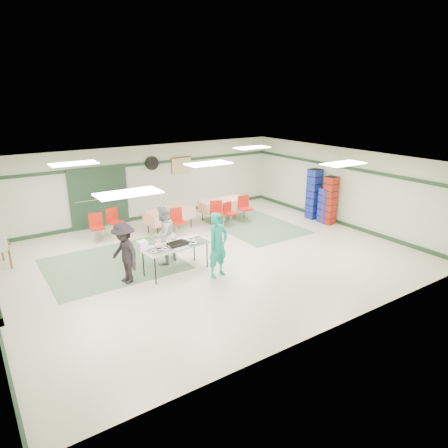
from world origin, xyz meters
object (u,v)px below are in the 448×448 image
chair_a (229,211)px  chair_d (177,219)px  chair_loose_b (97,225)px  volunteer_teal (218,245)px  volunteer_dark (124,253)px  chair_c (244,206)px  crate_stack_blue_b (325,205)px  crate_stack_blue_a (314,194)px  dining_table_a (224,205)px  dining_table_b (170,214)px  volunteer_grey (163,235)px  serving_table (176,246)px  chair_b (217,211)px  chair_loose_a (114,219)px  crate_stack_red (330,201)px

chair_a → chair_d: chair_d is taller
chair_loose_b → volunteer_teal: bearing=-61.5°
volunteer_dark → chair_d: volunteer_dark is taller
chair_c → crate_stack_blue_b: (2.31, -1.76, 0.06)m
chair_a → crate_stack_blue_a: bearing=-33.6°
dining_table_a → dining_table_b: size_ratio=1.00×
crate_stack_blue_b → chair_c: bearing=142.7°
volunteer_teal → volunteer_grey: volunteer_teal is taller
volunteer_dark → serving_table: bearing=74.5°
volunteer_grey → chair_b: volunteer_grey is taller
volunteer_teal → crate_stack_blue_a: (5.64, 2.22, 0.09)m
chair_loose_a → chair_loose_b: chair_loose_a is taller
crate_stack_red → volunteer_teal: bearing=-165.9°
chair_a → chair_d: (-2.05, 0.01, 0.06)m
chair_d → chair_a: bearing=3.3°
dining_table_b → chair_loose_b: size_ratio=1.95×
dining_table_b → chair_c: chair_c is taller
crate_stack_blue_b → volunteer_dark: bearing=-175.1°
chair_c → chair_loose_a: bearing=177.7°
serving_table → chair_loose_b: (-1.02, 3.41, -0.16)m
chair_b → crate_stack_blue_a: crate_stack_blue_a is taller
chair_loose_b → chair_b: bearing=-6.9°
chair_loose_b → chair_a: bearing=-5.6°
chair_c → chair_loose_a: (-4.50, 1.05, 0.00)m
serving_table → volunteer_grey: size_ratio=1.16×
chair_a → crate_stack_red: size_ratio=0.47×
volunteer_grey → chair_a: (3.43, 1.84, -0.32)m
dining_table_a → chair_a: (-0.14, -0.57, -0.08)m
chair_loose_b → crate_stack_blue_a: bearing=-9.7°
volunteer_teal → chair_loose_b: 4.60m
chair_b → crate_stack_red: (3.52, -1.95, 0.29)m
chair_d → crate_stack_blue_a: size_ratio=0.48×
chair_b → crate_stack_blue_b: crate_stack_blue_b is taller
serving_table → dining_table_b: 3.41m
serving_table → volunteer_teal: volunteer_teal is taller
dining_table_b → chair_a: size_ratio=2.19×
chair_c → dining_table_a: bearing=145.0°
serving_table → volunteer_grey: bearing=84.1°
crate_stack_blue_a → crate_stack_blue_b: (0.00, -0.61, -0.29)m
volunteer_dark → chair_c: 5.94m
chair_loose_b → crate_stack_red: (7.44, -2.80, 0.30)m
volunteer_dark → chair_c: (5.42, 2.42, -0.20)m
dining_table_a → chair_b: size_ratio=1.90×
volunteer_grey → chair_d: volunteer_grey is taller
chair_loose_a → crate_stack_blue_b: size_ratio=0.73×
chair_loose_b → crate_stack_blue_b: (7.44, -2.61, 0.08)m
volunteer_teal → volunteer_grey: 1.70m
chair_b → chair_loose_b: chair_b is taller
volunteer_grey → chair_b: bearing=-172.3°
dining_table_a → chair_d: bearing=-164.1°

